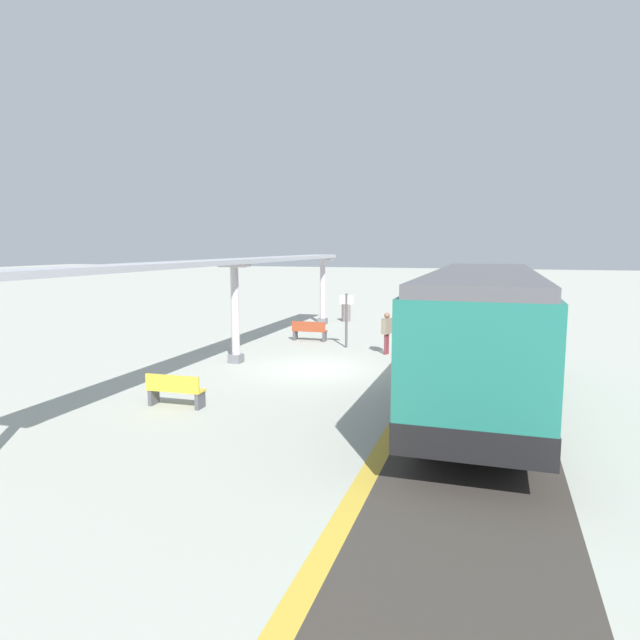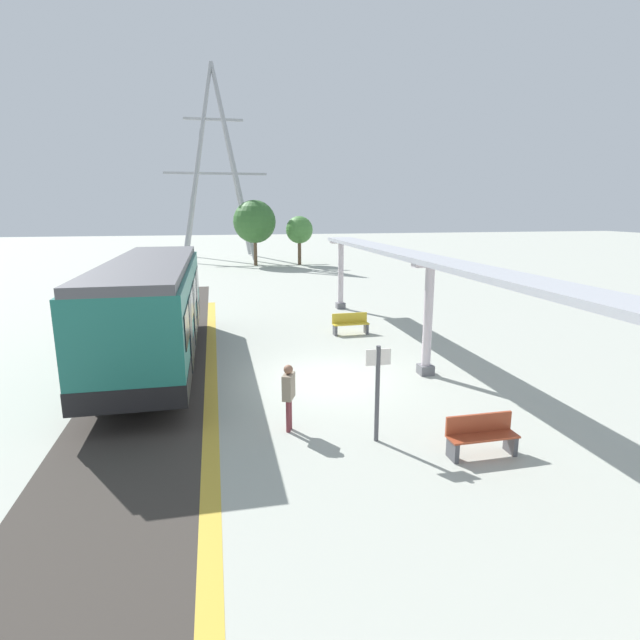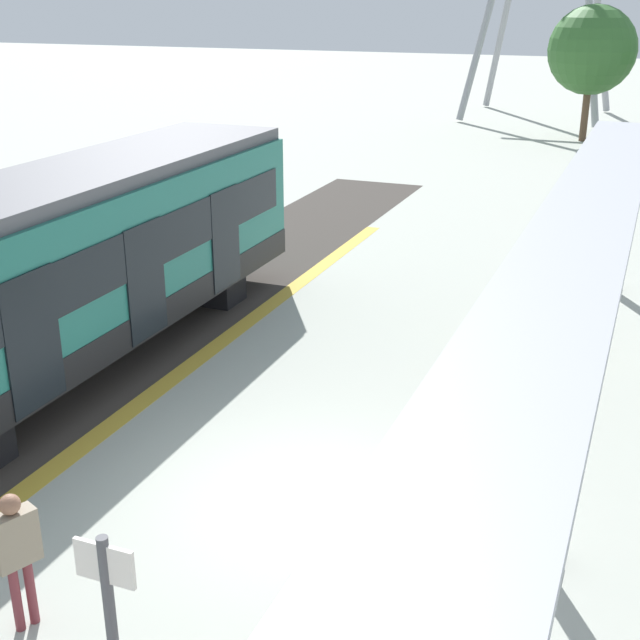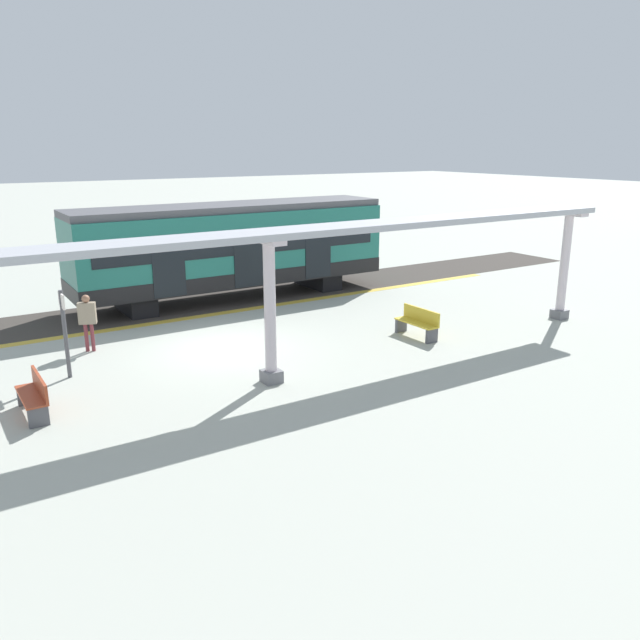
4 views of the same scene
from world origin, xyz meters
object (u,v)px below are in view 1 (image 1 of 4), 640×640
canopy_pillar_second (235,313)px  passenger_waiting_near_edge (387,328)px  trash_bin (346,313)px  canopy_pillar_nearest (323,291)px  platform_info_sign (346,315)px  train_near_carriage (482,336)px  bench_mid_platform (175,390)px  bench_near_end (309,331)px

canopy_pillar_second → passenger_waiting_near_edge: size_ratio=2.18×
canopy_pillar_second → trash_bin: bearing=-94.5°
canopy_pillar_nearest → platform_info_sign: (-2.96, 6.31, -0.44)m
trash_bin → canopy_pillar_nearest: bearing=56.5°
train_near_carriage → bench_mid_platform: train_near_carriage is taller
canopy_pillar_nearest → trash_bin: size_ratio=3.62×
platform_info_sign → passenger_waiting_near_edge: bearing=153.1°
train_near_carriage → bench_near_end: (7.34, -8.02, -1.38)m
canopy_pillar_second → bench_near_end: (-1.02, -5.10, -1.33)m
bench_near_end → trash_bin: bearing=-89.1°
passenger_waiting_near_edge → canopy_pillar_nearest: bearing=-56.5°
trash_bin → platform_info_sign: (-2.05, 7.69, 0.85)m
train_near_carriage → trash_bin: bearing=-63.0°
canopy_pillar_second → bench_near_end: size_ratio=2.32×
train_near_carriage → bench_near_end: 10.96m
canopy_pillar_nearest → bench_mid_platform: size_ratio=2.31×
canopy_pillar_second → bench_mid_platform: canopy_pillar_second is taller
bench_near_end → passenger_waiting_near_edge: passenger_waiting_near_edge is taller
canopy_pillar_second → trash_bin: canopy_pillar_second is taller
bench_near_end → bench_mid_platform: (0.08, 10.54, 0.00)m
canopy_pillar_second → train_near_carriage: bearing=160.8°
bench_mid_platform → trash_bin: bearing=-89.9°
canopy_pillar_nearest → bench_near_end: bearing=101.0°
canopy_pillar_nearest → canopy_pillar_second: same height
train_near_carriage → bench_mid_platform: 7.96m
canopy_pillar_second → trash_bin: 11.83m
canopy_pillar_second → platform_info_sign: (-2.96, -4.04, -0.44)m
canopy_pillar_second → trash_bin: size_ratio=3.62×
train_near_carriage → bench_mid_platform: (7.42, 2.52, -1.38)m
bench_mid_platform → canopy_pillar_second: bearing=-80.2°
canopy_pillar_second → passenger_waiting_near_edge: 5.76m
platform_info_sign → passenger_waiting_near_edge: platform_info_sign is taller
canopy_pillar_second → platform_info_sign: 5.03m
canopy_pillar_nearest → canopy_pillar_second: size_ratio=1.00×
canopy_pillar_nearest → bench_near_end: (-1.02, 5.24, -1.33)m
train_near_carriage → canopy_pillar_nearest: (8.36, -13.26, -0.06)m
canopy_pillar_second → bench_near_end: 5.37m
train_near_carriage → bench_near_end: train_near_carriage is taller
platform_info_sign → train_near_carriage: bearing=127.8°
canopy_pillar_second → passenger_waiting_near_edge: bearing=-146.9°
passenger_waiting_near_edge → canopy_pillar_second: bearing=33.1°
bench_mid_platform → platform_info_sign: 9.73m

